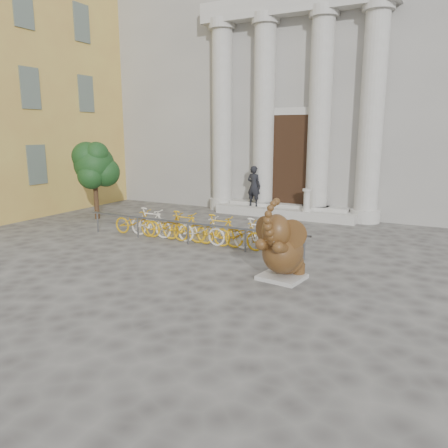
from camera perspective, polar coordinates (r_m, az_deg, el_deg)
The scene contains 8 objects.
ground at distance 10.56m, azimuth -9.59°, elevation -7.69°, with size 80.00×80.00×0.00m, color #474442.
classical_building at distance 23.75m, azimuth 13.08°, elevation 17.64°, with size 22.00×10.70×12.00m.
entrance_steps at distance 18.63m, azimuth 7.96°, elevation 1.53°, with size 6.00×1.20×0.36m, color #A8A59E.
elephant_statue at distance 10.57m, azimuth 7.58°, elevation -3.40°, with size 1.35×1.56×2.03m.
bike_rack at distance 14.08m, azimuth -4.22°, elevation -0.44°, with size 8.00×0.53×1.00m.
tree at distance 18.43m, azimuth -16.56°, elevation 7.33°, with size 1.81×1.65×3.13m.
pedestrian at distance 18.88m, azimuth 3.92°, elevation 4.98°, with size 0.63×0.42×1.74m, color black.
balustrade_post at distance 17.94m, azimuth 10.76°, elevation 2.97°, with size 0.37×0.37×0.91m.
Camera 1 is at (6.05, -7.90, 3.52)m, focal length 35.00 mm.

